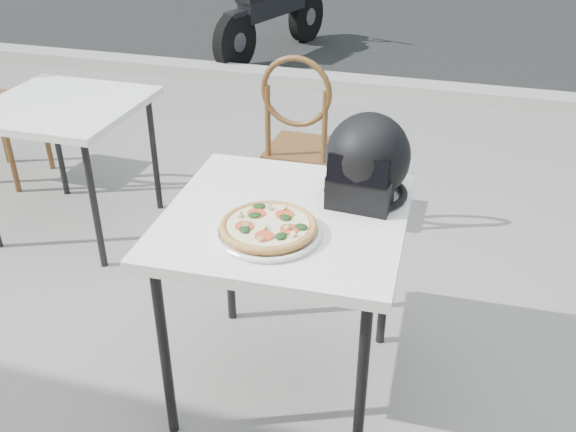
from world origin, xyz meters
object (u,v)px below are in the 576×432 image
(cafe_chair_main, at_px, (301,133))
(motorcycle, at_px, (273,15))
(cafe_table_side, at_px, (64,115))
(cafe_table_main, at_px, (285,231))
(pizza, at_px, (268,226))
(helmet, at_px, (367,162))
(plate, at_px, (268,232))

(cafe_chair_main, distance_m, motorcycle, 3.37)
(motorcycle, bearing_deg, cafe_table_side, -72.61)
(cafe_table_side, xyz_separation_m, motorcycle, (0.00, 3.53, -0.27))
(cafe_table_main, height_order, pizza, pizza)
(cafe_chair_main, height_order, motorcycle, cafe_chair_main)
(helmet, height_order, motorcycle, helmet)
(cafe_chair_main, bearing_deg, plate, 101.92)
(plate, bearing_deg, cafe_chair_main, 100.79)
(pizza, height_order, cafe_table_side, pizza)
(cafe_table_main, bearing_deg, plate, -94.51)
(cafe_table_main, relative_size, helmet, 2.53)
(cafe_table_main, height_order, plate, plate)
(pizza, bearing_deg, cafe_chair_main, 100.79)
(plate, relative_size, pizza, 0.88)
(pizza, bearing_deg, cafe_table_side, 144.93)
(cafe_table_side, relative_size, motorcycle, 0.44)
(pizza, relative_size, cafe_chair_main, 0.41)
(plate, distance_m, pizza, 0.02)
(plate, relative_size, helmet, 1.08)
(cafe_table_main, bearing_deg, pizza, -94.46)
(helmet, xyz_separation_m, motorcycle, (-1.64, 4.18, -0.51))
(cafe_table_main, relative_size, motorcycle, 0.48)
(cafe_chair_main, relative_size, cafe_table_side, 1.28)
(helmet, bearing_deg, motorcycle, 115.74)
(cafe_table_main, relative_size, cafe_table_side, 1.09)
(plate, height_order, cafe_table_side, plate)
(plate, relative_size, motorcycle, 0.20)
(pizza, xyz_separation_m, cafe_table_side, (-1.40, 0.98, -0.14))
(pizza, bearing_deg, helmet, 53.96)
(cafe_table_main, bearing_deg, cafe_chair_main, 102.58)
(cafe_table_main, relative_size, pizza, 2.06)
(pizza, bearing_deg, motorcycle, 107.14)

